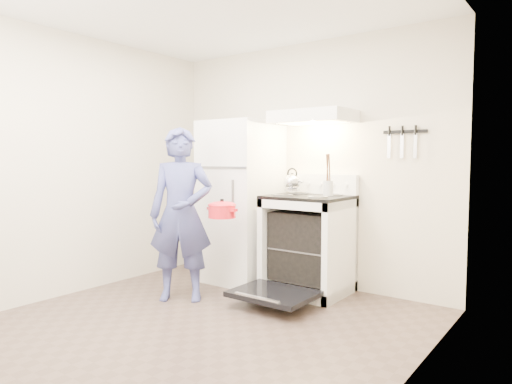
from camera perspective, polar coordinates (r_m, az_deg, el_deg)
floor at (r=3.63m, az=-9.16°, el=-16.95°), size 3.60×3.60×0.00m
back_wall at (r=4.82m, az=6.14°, el=3.49°), size 3.20×0.02×2.50m
refrigerator at (r=4.88m, az=-1.88°, el=-1.19°), size 0.70×0.70×1.70m
stove_body at (r=4.50m, az=6.51°, el=-6.67°), size 0.76×0.65×0.92m
cooktop at (r=4.44m, az=6.56°, el=-0.64°), size 0.76×0.65×0.03m
backsplash at (r=4.68m, az=8.31°, el=1.00°), size 0.76×0.07×0.20m
oven_door at (r=4.09m, az=2.22°, el=-12.60°), size 0.70×0.54×0.04m
oven_rack at (r=4.50m, az=6.51°, el=-6.92°), size 0.60×0.52×0.01m
range_hood at (r=4.51m, az=7.13°, el=9.30°), size 0.76×0.50×0.12m
knife_strip at (r=4.38m, az=18.13°, el=7.18°), size 0.40×0.02×0.03m
pizza_stone at (r=4.44m, az=5.99°, el=-6.89°), size 0.33×0.33×0.02m
tea_kettle at (r=4.62m, az=4.54°, el=1.38°), size 0.21×0.18×0.26m
utensil_jar at (r=4.09m, az=9.00°, el=0.49°), size 0.11×0.11×0.13m
person at (r=4.25m, az=-9.34°, el=-2.77°), size 0.69×0.64×1.59m
dutch_oven at (r=4.18m, az=-4.27°, el=-2.43°), size 0.32×0.25×0.22m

